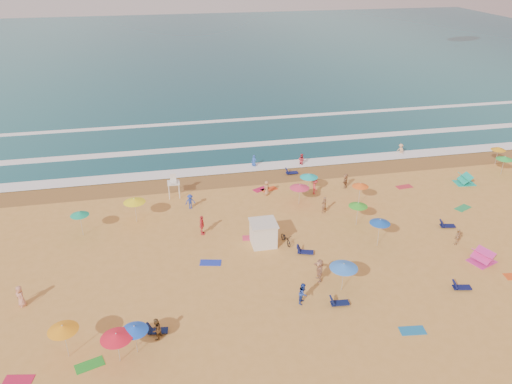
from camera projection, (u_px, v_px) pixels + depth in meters
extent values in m
plane|color=gold|center=(296.00, 235.00, 43.75)|extent=(220.00, 220.00, 0.00)
cube|color=#0C4756|center=(199.00, 52.00, 117.32)|extent=(220.00, 140.00, 0.18)
plane|color=olive|center=(265.00, 176.00, 54.70)|extent=(220.00, 220.00, 0.00)
cube|color=white|center=(260.00, 167.00, 56.85)|extent=(200.00, 2.20, 0.05)
cube|color=white|center=(249.00, 145.00, 62.98)|extent=(200.00, 1.60, 0.05)
cube|color=white|center=(236.00, 120.00, 71.74)|extent=(200.00, 1.20, 0.05)
cube|color=white|center=(263.00, 234.00, 41.99)|extent=(2.00, 2.00, 2.00)
cube|color=silver|center=(263.00, 223.00, 41.51)|extent=(2.20, 2.20, 0.12)
imported|color=black|center=(286.00, 239.00, 42.31)|extent=(0.95, 1.86, 0.93)
cone|color=orange|center=(63.00, 328.00, 29.89)|extent=(1.84, 1.84, 0.35)
cone|color=blue|center=(380.00, 221.00, 41.19)|extent=(1.72, 1.72, 0.35)
cone|color=orange|center=(360.00, 185.00, 47.87)|extent=(1.59, 1.59, 0.35)
cone|color=yellow|center=(134.00, 200.00, 44.80)|extent=(1.98, 1.98, 0.35)
cone|color=blue|center=(134.00, 328.00, 30.35)|extent=(1.69, 1.69, 0.35)
cone|color=green|center=(505.00, 158.00, 54.32)|extent=(1.74, 1.74, 0.35)
cone|color=green|center=(358.00, 204.00, 44.34)|extent=(1.69, 1.69, 0.35)
cone|color=#17BABD|center=(309.00, 176.00, 50.29)|extent=(1.82, 1.82, 0.35)
cone|color=orange|center=(499.00, 148.00, 56.75)|extent=(1.65, 1.65, 0.35)
cone|color=#347BEA|center=(344.00, 266.00, 35.87)|extent=(2.05, 2.05, 0.35)
cone|color=#E5325A|center=(300.00, 186.00, 48.06)|extent=(1.91, 1.91, 0.35)
cone|color=#14A77A|center=(79.00, 213.00, 42.70)|extent=(1.59, 1.59, 0.35)
cone|color=red|center=(116.00, 336.00, 29.68)|extent=(1.94, 1.94, 0.35)
cube|color=#0E1A48|center=(158.00, 331.00, 32.69)|extent=(1.36, 0.71, 0.34)
cube|color=#0E1746|center=(340.00, 303.00, 35.22)|extent=(1.34, 0.66, 0.34)
cube|color=#101650|center=(306.00, 252.00, 41.03)|extent=(1.41, 0.95, 0.34)
cube|color=#0E134A|center=(462.00, 287.00, 36.81)|extent=(1.38, 0.80, 0.34)
cube|color=#0E1346|center=(448.00, 226.00, 44.83)|extent=(1.39, 0.81, 0.34)
cube|color=#0F154F|center=(292.00, 173.00, 55.18)|extent=(1.30, 0.56, 0.34)
cube|color=#C91943|center=(18.00, 380.00, 29.19)|extent=(1.83, 1.16, 0.03)
cube|color=#1E33C1|center=(211.00, 263.00, 39.92)|extent=(1.85, 1.22, 0.03)
cube|color=green|center=(90.00, 365.00, 30.25)|extent=(1.88, 1.35, 0.03)
cube|color=#EB461A|center=(269.00, 189.00, 51.81)|extent=(1.89, 1.37, 0.03)
cube|color=#E7365B|center=(252.00, 238.00, 43.27)|extent=(1.81, 1.11, 0.03)
cube|color=#BC1747|center=(261.00, 189.00, 51.83)|extent=(1.91, 1.52, 0.03)
cube|color=#1B6FAB|center=(412.00, 331.00, 32.93)|extent=(1.79, 1.05, 0.03)
cube|color=#259653|center=(463.00, 208.00, 48.15)|extent=(1.90, 1.51, 0.03)
cube|color=#C22D39|center=(404.00, 187.00, 52.35)|extent=(1.78, 1.03, 0.03)
imported|color=#E2383F|center=(202.00, 225.00, 43.47)|extent=(0.64, 1.13, 1.81)
imported|color=brown|center=(156.00, 329.00, 31.96)|extent=(0.91, 0.96, 1.56)
imported|color=#D03444|center=(301.00, 160.00, 57.28)|extent=(0.98, 1.00, 1.63)
imported|color=#D9363D|center=(315.00, 187.00, 50.56)|extent=(0.64, 1.06, 1.60)
imported|color=tan|center=(319.00, 270.00, 37.49)|extent=(0.69, 1.73, 1.82)
imported|color=tan|center=(458.00, 237.00, 42.00)|extent=(0.97, 0.71, 1.53)
imported|color=#E1A876|center=(401.00, 150.00, 60.21)|extent=(0.80, 1.12, 1.57)
imported|color=tan|center=(20.00, 296.00, 34.88)|extent=(0.89, 0.95, 1.63)
imported|color=blue|center=(254.00, 162.00, 56.70)|extent=(0.73, 0.72, 1.70)
imported|color=#22399F|center=(190.00, 202.00, 47.76)|extent=(1.04, 0.69, 1.50)
imported|color=brown|center=(324.00, 205.00, 46.97)|extent=(0.72, 0.62, 1.66)
imported|color=#A0704A|center=(345.00, 181.00, 51.89)|extent=(1.07, 1.50, 1.57)
imported|color=#223FA2|center=(303.00, 293.00, 35.18)|extent=(0.95, 1.00, 1.63)
imported|color=tan|center=(267.00, 188.00, 50.38)|extent=(0.88, 0.85, 1.52)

